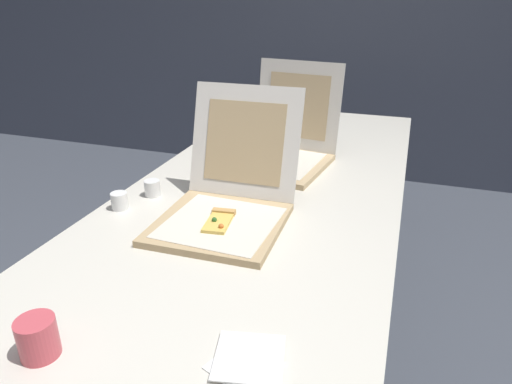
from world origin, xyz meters
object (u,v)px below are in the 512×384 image
table (266,197)px  cup_white_near_center (152,188)px  pizza_box_middle (282,150)px  cup_white_near_left (119,201)px  pizza_box_front (226,204)px  cup_printed_front (38,338)px  napkin_pile (248,360)px

table → cup_white_near_center: 0.42m
pizza_box_middle → cup_white_near_left: (-0.40, -0.61, -0.03)m
pizza_box_middle → pizza_box_front: bearing=-84.9°
cup_white_near_left → cup_printed_front: size_ratio=0.68×
pizza_box_front → napkin_pile: (0.27, -0.56, -0.05)m
pizza_box_middle → cup_white_near_left: pizza_box_middle is taller
napkin_pile → cup_white_near_center: bearing=132.3°
table → cup_printed_front: 0.99m
pizza_box_front → cup_printed_front: 0.69m
pizza_box_middle → napkin_pile: pizza_box_middle is taller
cup_white_near_left → napkin_pile: size_ratio=0.32×
table → cup_printed_front: size_ratio=28.81×
table → cup_white_near_center: bearing=-151.0°
pizza_box_front → cup_printed_front: (-0.13, -0.67, -0.01)m
pizza_box_front → cup_white_near_center: size_ratio=8.84×
pizza_box_front → cup_white_near_center: pizza_box_front is taller
cup_white_near_left → table: bearing=38.9°
cup_white_near_center → napkin_pile: cup_white_near_center is taller
cup_white_near_center → napkin_pile: bearing=-47.7°
table → pizza_box_front: bearing=-98.7°
cup_white_near_center → cup_printed_front: cup_printed_front is taller
table → cup_white_near_left: 0.54m
pizza_box_middle → napkin_pile: bearing=-69.7°
cup_white_near_center → cup_printed_front: (0.19, -0.77, 0.01)m
cup_white_near_left → cup_printed_front: 0.68m
cup_printed_front → cup_white_near_center: bearing=103.8°
cup_white_near_left → napkin_pile: 0.83m
cup_white_near_center → cup_white_near_left: 0.14m
cup_white_near_center → pizza_box_middle: bearing=53.7°
pizza_box_front → cup_white_near_left: 0.37m
napkin_pile → table: bearing=105.0°
table → cup_white_near_center: (-0.37, -0.20, 0.07)m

